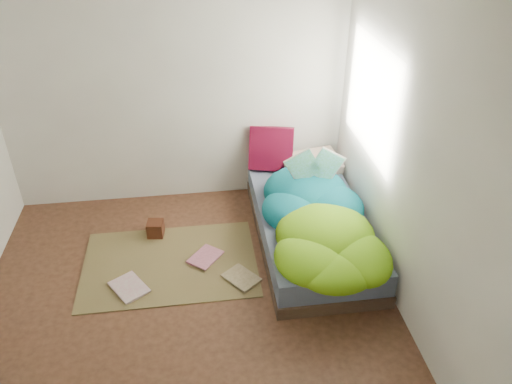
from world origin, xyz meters
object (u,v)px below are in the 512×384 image
(floor_book_b, at_px, (196,253))
(pillow_magenta, at_px, (271,149))
(wooden_box, at_px, (156,229))
(bed, at_px, (310,227))
(floor_book_a, at_px, (117,294))
(open_book, at_px, (316,157))

(floor_book_b, bearing_deg, pillow_magenta, 87.89)
(wooden_box, xyz_separation_m, floor_book_b, (0.38, -0.36, -0.06))
(bed, distance_m, floor_book_a, 1.90)
(open_book, relative_size, wooden_box, 3.00)
(floor_book_a, bearing_deg, pillow_magenta, 9.39)
(wooden_box, relative_size, floor_book_b, 0.50)
(bed, relative_size, open_book, 4.32)
(bed, xyz_separation_m, pillow_magenta, (-0.25, 0.91, 0.40))
(floor_book_b, bearing_deg, open_book, 53.73)
(bed, xyz_separation_m, open_book, (0.06, 0.22, 0.65))
(bed, xyz_separation_m, wooden_box, (-1.51, 0.28, -0.08))
(floor_book_a, bearing_deg, bed, -16.74)
(open_book, distance_m, wooden_box, 1.73)
(bed, distance_m, pillow_magenta, 1.02)
(bed, relative_size, wooden_box, 12.95)
(pillow_magenta, relative_size, floor_book_a, 1.39)
(wooden_box, bearing_deg, bed, -10.60)
(open_book, bearing_deg, floor_book_a, -156.99)
(bed, xyz_separation_m, floor_book_b, (-1.13, -0.08, -0.14))
(bed, relative_size, floor_book_a, 5.98)
(wooden_box, bearing_deg, floor_book_b, -43.37)
(pillow_magenta, xyz_separation_m, floor_book_a, (-1.58, -1.44, -0.55))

